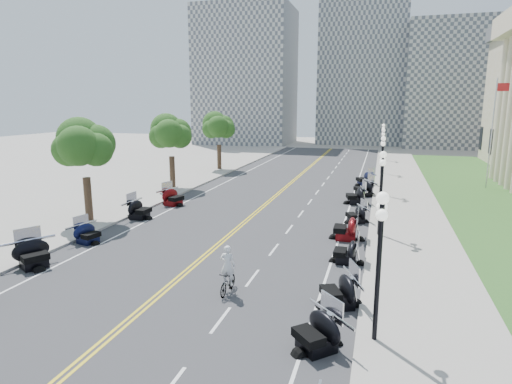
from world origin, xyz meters
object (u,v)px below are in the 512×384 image
(motorcycle_n_3, at_px, (317,330))
(cyclist_rider, at_px, (227,251))
(flagpole, at_px, (492,135))
(bicycle, at_px, (228,282))

(motorcycle_n_3, relative_size, cyclist_rider, 1.15)
(flagpole, relative_size, motorcycle_n_3, 5.03)
(motorcycle_n_3, distance_m, cyclist_rider, 5.35)
(bicycle, xyz_separation_m, cyclist_rider, (0.00, 0.00, 1.35))
(flagpole, distance_m, cyclist_rider, 31.88)
(bicycle, height_order, cyclist_rider, cyclist_rider)
(bicycle, distance_m, cyclist_rider, 1.35)
(flagpole, bearing_deg, bicycle, -118.90)
(cyclist_rider, bearing_deg, flagpole, -118.90)
(cyclist_rider, bearing_deg, motorcycle_n_3, 142.74)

